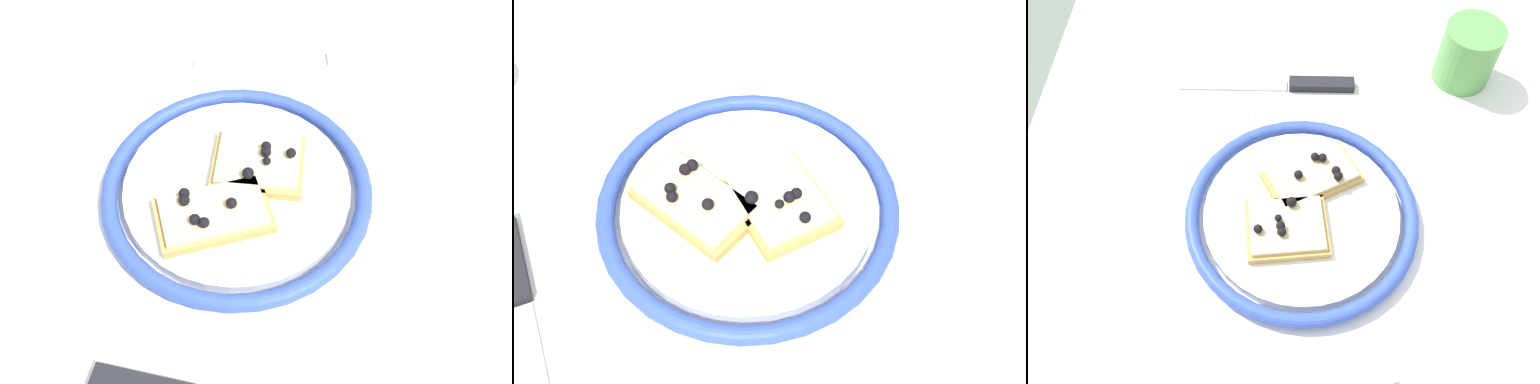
{
  "view_description": "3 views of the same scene",
  "coord_description": "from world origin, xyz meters",
  "views": [
    {
      "loc": [
        0.28,
        0.12,
        1.19
      ],
      "look_at": [
        -0.03,
        0.05,
        0.76
      ],
      "focal_mm": 39.13,
      "sensor_mm": 36.0,
      "label": 1
    },
    {
      "loc": [
        0.06,
        0.36,
        1.22
      ],
      "look_at": [
        -0.06,
        0.03,
        0.76
      ],
      "focal_mm": 46.6,
      "sensor_mm": 36.0,
      "label": 2
    },
    {
      "loc": [
        -0.35,
        0.03,
        1.28
      ],
      "look_at": [
        -0.03,
        0.04,
        0.76
      ],
      "focal_mm": 37.39,
      "sensor_mm": 36.0,
      "label": 3
    }
  ],
  "objects": [
    {
      "name": "dining_table",
      "position": [
        0.0,
        0.0,
        0.64
      ],
      "size": [
        1.16,
        0.77,
        0.73
      ],
      "color": "white",
      "rests_on": "ground_plane"
    },
    {
      "name": "plate",
      "position": [
        -0.05,
        0.02,
        0.74
      ],
      "size": [
        0.27,
        0.27,
        0.02
      ],
      "color": "white",
      "rests_on": "dining_table"
    },
    {
      "name": "pizza_slice_near",
      "position": [
        -0.07,
        0.04,
        0.75
      ],
      "size": [
        0.09,
        0.1,
        0.03
      ],
      "color": "tan",
      "rests_on": "plate"
    },
    {
      "name": "fork",
      "position": [
        -0.25,
        0.02,
        0.73
      ],
      "size": [
        0.07,
        0.2,
        0.0
      ],
      "color": "#B8B8B8",
      "rests_on": "dining_table"
    },
    {
      "name": "pizza_slice_far",
      "position": [
        -0.0,
        0.01,
        0.75
      ],
      "size": [
        0.11,
        0.13,
        0.03
      ],
      "color": "tan",
      "rests_on": "plate"
    }
  ]
}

